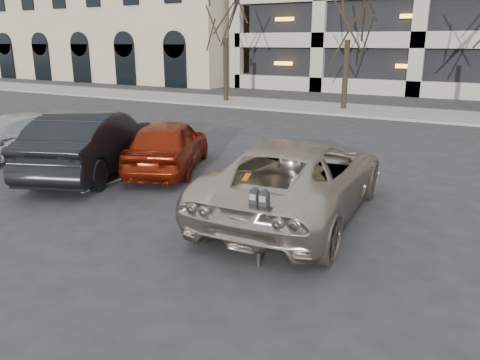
# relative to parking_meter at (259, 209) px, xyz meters

# --- Properties ---
(ground) EXTENTS (140.00, 140.00, 0.00)m
(ground) POSITION_rel_parking_meter_xyz_m (-1.08, 1.60, -0.96)
(ground) COLOR #28282B
(ground) RESTS_ON ground
(sidewalk) EXTENTS (80.00, 4.00, 0.12)m
(sidewalk) POSITION_rel_parking_meter_xyz_m (-1.08, 17.60, -0.90)
(sidewalk) COLOR gray
(sidewalk) RESTS_ON ground
(stall_lines) EXTENTS (16.90, 5.20, 0.00)m
(stall_lines) POSITION_rel_parking_meter_xyz_m (-2.48, 3.90, -0.95)
(stall_lines) COLOR silver
(stall_lines) RESTS_ON ground
(parking_meter) EXTENTS (0.33, 0.14, 1.25)m
(parking_meter) POSITION_rel_parking_meter_xyz_m (0.00, 0.00, 0.00)
(parking_meter) COLOR black
(parking_meter) RESTS_ON ground
(suv_silver) EXTENTS (2.94, 5.72, 1.55)m
(suv_silver) POSITION_rel_parking_meter_xyz_m (-0.39, 2.46, -0.19)
(suv_silver) COLOR #B4A899
(suv_silver) RESTS_ON ground
(car_red) EXTENTS (3.19, 4.47, 1.41)m
(car_red) POSITION_rel_parking_meter_xyz_m (-4.77, 3.97, -0.25)
(car_red) COLOR maroon
(car_red) RESTS_ON ground
(car_dark) EXTENTS (3.51, 5.38, 1.68)m
(car_dark) POSITION_rel_parking_meter_xyz_m (-6.33, 2.75, -0.12)
(car_dark) COLOR black
(car_dark) RESTS_ON ground
(car_silver) EXTENTS (2.08, 4.55, 1.29)m
(car_silver) POSITION_rel_parking_meter_xyz_m (-9.57, 3.54, -0.31)
(car_silver) COLOR #B2B6BA
(car_silver) RESTS_ON ground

